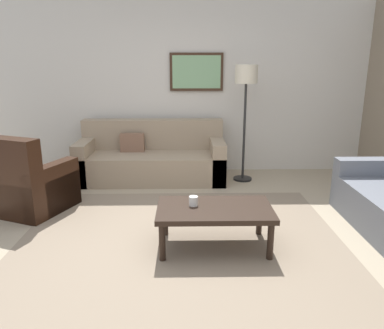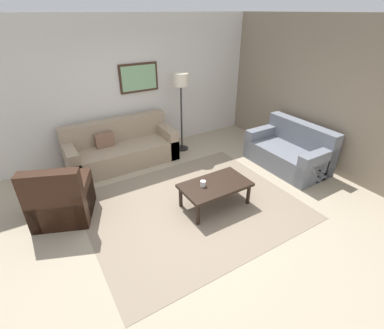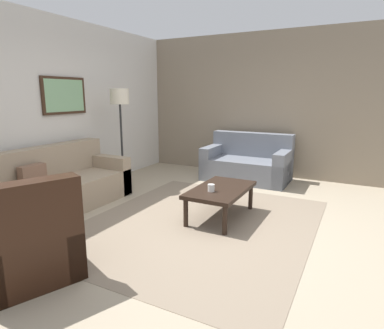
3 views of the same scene
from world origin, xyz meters
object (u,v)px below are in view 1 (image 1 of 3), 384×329
at_px(armchair_leather, 27,187).
at_px(lamp_standing, 246,86).
at_px(framed_artwork, 196,72).
at_px(coffee_table, 215,212).
at_px(couch_main, 152,159).
at_px(cup, 193,201).

xyz_separation_m(armchair_leather, lamp_standing, (2.77, 1.21, 1.10)).
bearing_deg(framed_artwork, coffee_table, -87.88).
xyz_separation_m(couch_main, framed_artwork, (0.69, 0.41, 1.30)).
height_order(armchair_leather, framed_artwork, framed_artwork).
relative_size(cup, lamp_standing, 0.05).
distance_m(couch_main, armchair_leather, 1.92).
distance_m(couch_main, framed_artwork, 1.52).
height_order(couch_main, framed_artwork, framed_artwork).
bearing_deg(armchair_leather, couch_main, 44.02).
distance_m(armchair_leather, cup, 2.16).
relative_size(coffee_table, cup, 11.94).
distance_m(couch_main, lamp_standing, 1.78).
bearing_deg(couch_main, cup, -75.10).
height_order(coffee_table, cup, cup).
bearing_deg(lamp_standing, armchair_leather, -156.45).
distance_m(armchair_leather, lamp_standing, 3.21).
relative_size(couch_main, lamp_standing, 1.28).
relative_size(couch_main, cup, 23.69).
bearing_deg(lamp_standing, cup, -111.02).
xyz_separation_m(armchair_leather, cup, (1.97, -0.88, 0.15)).
height_order(armchair_leather, coffee_table, armchair_leather).
xyz_separation_m(coffee_table, cup, (-0.20, 0.05, 0.10)).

